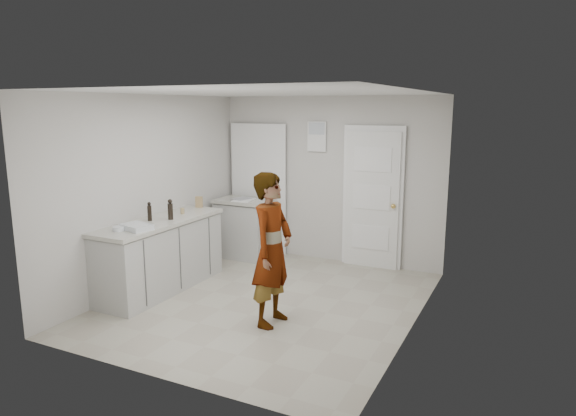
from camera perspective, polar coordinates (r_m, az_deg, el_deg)
The scene contains 12 objects.
ground at distance 6.37m, azimuth -2.28°, elevation -10.37°, with size 4.00×4.00×0.00m, color #A39B88.
room_shell at distance 7.88m, azimuth 3.27°, elevation 1.55°, with size 4.00×4.00×4.00m.
main_counter at distance 6.86m, azimuth -13.90°, elevation -5.35°, with size 0.64×1.96×0.93m.
side_counter at distance 8.12m, azimuth -4.91°, elevation -2.47°, with size 0.84×0.61×0.93m.
person at distance 5.53m, azimuth -1.80°, elevation -4.63°, with size 0.61×0.40×1.67m, color silver.
cake_mix_box at distance 7.43m, azimuth -9.86°, elevation 0.66°, with size 0.10×0.04×0.16m, color tan.
spice_jar at distance 7.04m, azimuth -11.65°, elevation -0.31°, with size 0.05×0.05×0.08m, color tan.
oil_cruet_a at distance 6.70m, azimuth -12.94°, elevation -0.20°, with size 0.07×0.07×0.27m.
oil_cruet_b at distance 6.70m, azimuth -15.14°, elevation -0.41°, with size 0.05×0.05×0.24m.
baking_dish at distance 6.28m, azimuth -16.47°, elevation -2.04°, with size 0.41×0.33×0.06m.
egg_bowl at distance 6.28m, azimuth -18.32°, elevation -2.19°, with size 0.13×0.13×0.05m.
papers at distance 7.93m, azimuth -4.94°, elevation 0.90°, with size 0.27×0.35×0.01m, color white.
Camera 1 is at (2.82, -5.22, 2.34)m, focal length 32.00 mm.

